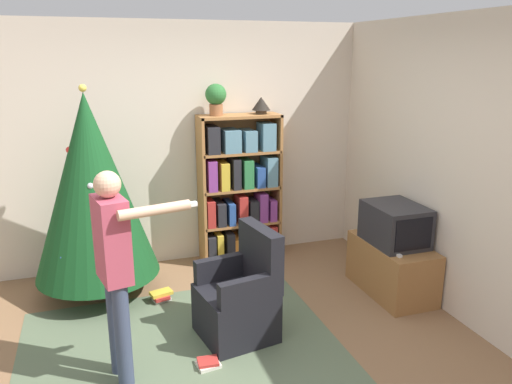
{
  "coord_description": "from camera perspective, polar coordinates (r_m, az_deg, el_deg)",
  "views": [
    {
      "loc": [
        -0.93,
        -3.2,
        2.27
      ],
      "look_at": [
        0.45,
        0.94,
        1.05
      ],
      "focal_mm": 35.0,
      "sensor_mm": 36.0,
      "label": 1
    }
  ],
  "objects": [
    {
      "name": "ground_plane",
      "position": [
        4.04,
        -1.94,
        -18.64
      ],
      "size": [
        14.0,
        14.0,
        0.0
      ],
      "primitive_type": "plane",
      "color": "#846042"
    },
    {
      "name": "bookshelf",
      "position": [
        5.51,
        -1.92,
        0.15
      ],
      "size": [
        0.89,
        0.33,
        1.64
      ],
      "color": "#A8703D",
      "rests_on": "ground_plane"
    },
    {
      "name": "christmas_tree",
      "position": [
        4.84,
        -18.28,
        0.53
      ],
      "size": [
        1.15,
        1.15,
        2.01
      ],
      "color": "#4C3323",
      "rests_on": "ground_plane"
    },
    {
      "name": "book_pile_near_tree",
      "position": [
        4.9,
        -10.78,
        -11.6
      ],
      "size": [
        0.22,
        0.18,
        0.1
      ],
      "color": "beige",
      "rests_on": "ground_plane"
    },
    {
      "name": "standing_person",
      "position": [
        3.54,
        -15.8,
        -7.66
      ],
      "size": [
        0.69,
        0.46,
        1.54
      ],
      "rotation": [
        0.0,
        0.0,
        -1.36
      ],
      "color": "#38425B",
      "rests_on": "ground_plane"
    },
    {
      "name": "tv_stand",
      "position": [
        5.08,
        15.23,
        -8.33
      ],
      "size": [
        0.49,
        0.92,
        0.51
      ],
      "color": "#996638",
      "rests_on": "ground_plane"
    },
    {
      "name": "armchair",
      "position": [
        4.18,
        -1.82,
        -12.17
      ],
      "size": [
        0.66,
        0.65,
        0.92
      ],
      "rotation": [
        0.0,
        0.0,
        -1.4
      ],
      "color": "black",
      "rests_on": "ground_plane"
    },
    {
      "name": "wall_back",
      "position": [
        5.51,
        -8.47,
        5.3
      ],
      "size": [
        8.0,
        0.1,
        2.6
      ],
      "color": "beige",
      "rests_on": "ground_plane"
    },
    {
      "name": "television",
      "position": [
        4.92,
        15.62,
        -3.57
      ],
      "size": [
        0.46,
        0.59,
        0.38
      ],
      "color": "#28282D",
      "rests_on": "tv_stand"
    },
    {
      "name": "area_rug",
      "position": [
        4.13,
        -8.28,
        -17.91
      ],
      "size": [
        2.48,
        2.14,
        0.01
      ],
      "color": "#56664C",
      "rests_on": "ground_plane"
    },
    {
      "name": "potted_plant",
      "position": [
        5.28,
        -4.61,
        10.75
      ],
      "size": [
        0.22,
        0.22,
        0.33
      ],
      "color": "#935B38",
      "rests_on": "bookshelf"
    },
    {
      "name": "table_lamp",
      "position": [
        5.43,
        0.59,
        9.99
      ],
      "size": [
        0.2,
        0.2,
        0.18
      ],
      "color": "#473828",
      "rests_on": "bookshelf"
    },
    {
      "name": "wall_right",
      "position": [
        4.48,
        23.89,
        1.75
      ],
      "size": [
        0.1,
        8.0,
        2.6
      ],
      "color": "beige",
      "rests_on": "ground_plane"
    },
    {
      "name": "game_remote",
      "position": [
        4.69,
        15.81,
        -6.86
      ],
      "size": [
        0.04,
        0.12,
        0.02
      ],
      "color": "white",
      "rests_on": "tv_stand"
    },
    {
      "name": "book_pile_by_chair",
      "position": [
        3.97,
        -5.49,
        -18.92
      ],
      "size": [
        0.18,
        0.16,
        0.05
      ],
      "color": "beige",
      "rests_on": "ground_plane"
    }
  ]
}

